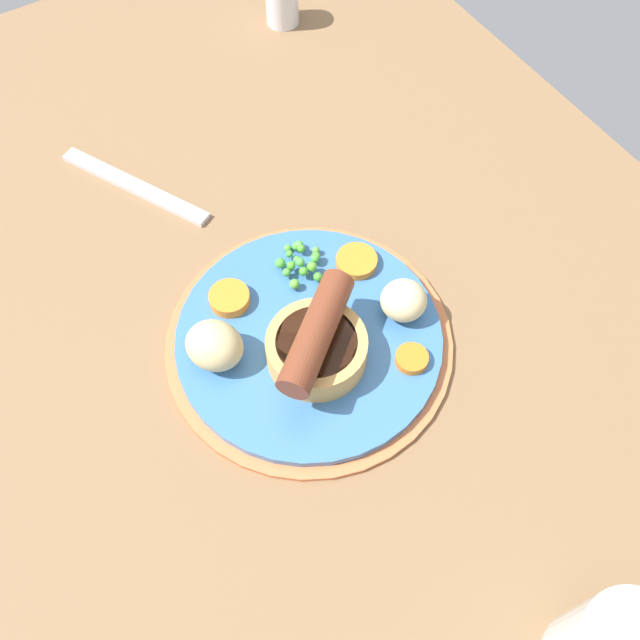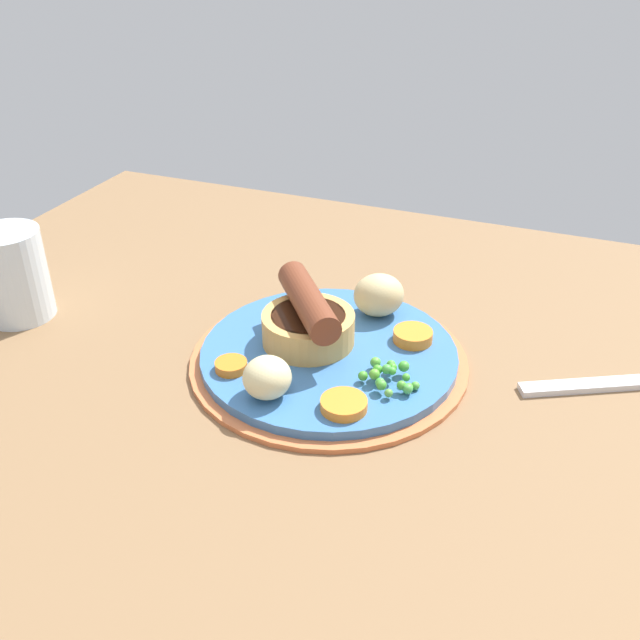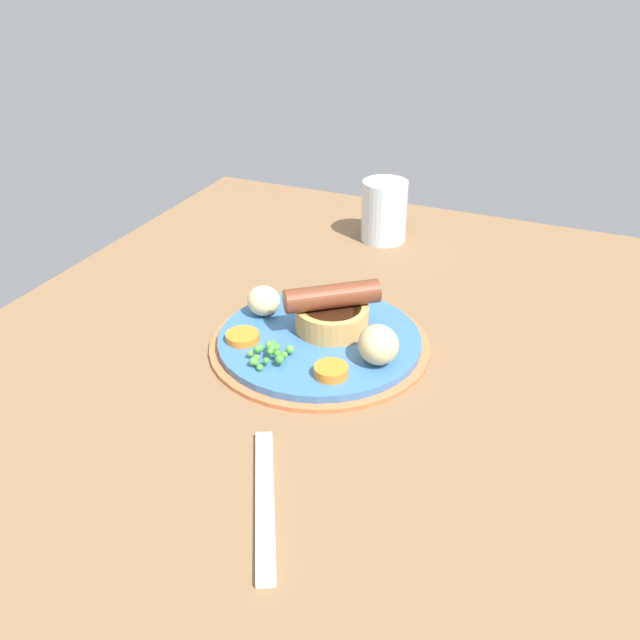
{
  "view_description": "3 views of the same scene",
  "coord_description": "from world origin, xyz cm",
  "views": [
    {
      "loc": [
        -33.07,
        17.2,
        59.12
      ],
      "look_at": [
        -6.11,
        0.63,
        7.03
      ],
      "focal_mm": 40.0,
      "sensor_mm": 36.0,
      "label": 1
    },
    {
      "loc": [
        13.94,
        -50.23,
        40.56
      ],
      "look_at": [
        -6.91,
        2.6,
        6.66
      ],
      "focal_mm": 40.0,
      "sensor_mm": 36.0,
      "label": 2
    },
    {
      "loc": [
        59.59,
        29.88,
        47.62
      ],
      "look_at": [
        -5.35,
        1.61,
        6.78
      ],
      "focal_mm": 40.0,
      "sensor_mm": 36.0,
      "label": 3
    }
  ],
  "objects": [
    {
      "name": "dining_table",
      "position": [
        0.0,
        0.0,
        1.5
      ],
      "size": [
        110.0,
        80.0,
        3.0
      ],
      "primitive_type": "cube",
      "color": "brown",
      "rests_on": "ground"
    },
    {
      "name": "dinner_plate",
      "position": [
        -5.58,
        1.47,
        3.57
      ],
      "size": [
        25.88,
        25.88,
        1.4
      ],
      "color": "#CC6B3D",
      "rests_on": "dining_table"
    },
    {
      "name": "sausage_pudding",
      "position": [
        -7.87,
        2.05,
        6.73
      ],
      "size": [
        9.19,
        10.55,
        5.78
      ],
      "rotation": [
        0.0,
        0.0,
        5.38
      ],
      "color": "tan",
      "rests_on": "dinner_plate"
    },
    {
      "name": "pea_pile",
      "position": [
        1.15,
        -1.76,
        5.26
      ],
      "size": [
        5.3,
        4.34,
        1.76
      ],
      "color": "green",
      "rests_on": "dinner_plate"
    },
    {
      "name": "potato_chunk_0",
      "position": [
        -7.84,
        -6.99,
        6.22
      ],
      "size": [
        5.58,
        5.62,
        3.64
      ],
      "primitive_type": "ellipsoid",
      "rotation": [
        0.0,
        0.0,
        2.61
      ],
      "color": "beige",
      "rests_on": "dinner_plate"
    },
    {
      "name": "potato_chunk_2",
      "position": [
        -3.34,
        9.41,
        6.54
      ],
      "size": [
        6.66,
        6.49,
        4.28
      ],
      "primitive_type": "ellipsoid",
      "rotation": [
        0.0,
        0.0,
        2.16
      ],
      "color": "#CCB77F",
      "rests_on": "dinner_plate"
    },
    {
      "name": "carrot_slice_0",
      "position": [
        1.24,
        5.77,
        4.95
      ],
      "size": [
        5.08,
        5.08,
        1.1
      ],
      "primitive_type": "cylinder",
      "rotation": [
        0.0,
        0.0,
        3.67
      ],
      "color": "orange",
      "rests_on": "dinner_plate"
    },
    {
      "name": "carrot_slice_3",
      "position": [
        -1.28,
        -6.39,
        4.84
      ],
      "size": [
        5.22,
        5.22,
        0.88
      ],
      "primitive_type": "cylinder",
      "rotation": [
        0.0,
        0.0,
        4.25
      ],
      "color": "orange",
      "rests_on": "dinner_plate"
    },
    {
      "name": "carrot_slice_6",
      "position": [
        -12.46,
        -4.78,
        4.82
      ],
      "size": [
        3.65,
        3.65,
        0.83
      ],
      "primitive_type": "cylinder",
      "rotation": [
        0.0,
        0.0,
        1.89
      ],
      "color": "orange",
      "rests_on": "dinner_plate"
    },
    {
      "name": "fork",
      "position": [
        19.73,
        7.32,
        3.3
      ],
      "size": [
        16.65,
        9.84,
        0.6
      ],
      "primitive_type": "cube",
      "rotation": [
        0.0,
        0.0,
        0.49
      ],
      "color": "silver",
      "rests_on": "dining_table"
    },
    {
      "name": "drinking_glass",
      "position": [
        -38.44,
        -2.09,
        7.69
      ],
      "size": [
        6.94,
        6.94,
        9.38
      ],
      "primitive_type": "cylinder",
      "color": "silver",
      "rests_on": "dining_table"
    }
  ]
}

